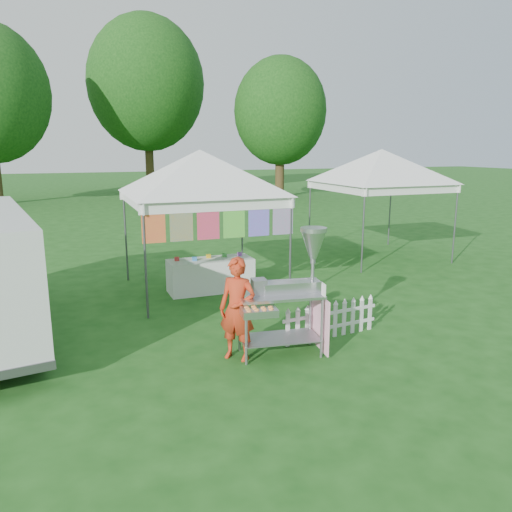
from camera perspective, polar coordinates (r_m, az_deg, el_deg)
name	(u,v)px	position (r m, az deg, el deg)	size (l,w,h in m)	color
ground	(263,349)	(7.82, 0.81, -10.57)	(120.00, 120.00, 0.00)	#1A4C15
canopy_main	(200,150)	(10.53, -6.44, 11.93)	(4.24, 4.24, 3.45)	#59595E
canopy_right	(382,149)	(14.28, 14.20, 11.73)	(4.24, 4.24, 3.45)	#59595E
tree_mid	(146,84)	(35.38, -12.45, 18.65)	(7.60, 7.60, 11.52)	#372814
tree_right	(280,111)	(31.44, 2.79, 16.17)	(5.60, 5.60, 8.42)	#372814
donut_cart	(294,282)	(7.33, 4.33, -2.93)	(1.46, 0.91, 1.90)	gray
vendor	(237,309)	(7.24, -2.15, -6.09)	(0.55, 0.36, 1.52)	red
picket_fence	(331,321)	(8.24, 8.53, -7.35)	(1.79, 0.21, 0.56)	silver
display_table	(211,275)	(10.79, -5.21, -2.19)	(1.80, 0.70, 0.70)	white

